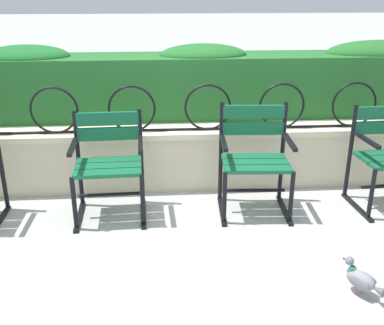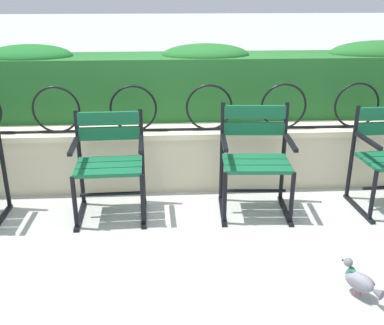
# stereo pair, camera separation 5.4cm
# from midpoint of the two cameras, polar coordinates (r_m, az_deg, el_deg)

# --- Properties ---
(ground_plane) EXTENTS (60.00, 60.00, 0.00)m
(ground_plane) POSITION_cam_midpoint_polar(r_m,az_deg,el_deg) (3.53, -0.28, -9.14)
(ground_plane) COLOR #ADADA8
(stone_wall) EXTENTS (6.37, 0.41, 0.56)m
(stone_wall) POSITION_cam_midpoint_polar(r_m,az_deg,el_deg) (4.29, -1.23, 0.77)
(stone_wall) COLOR beige
(stone_wall) RESTS_ON ground
(iron_arch_fence) EXTENTS (5.85, 0.02, 0.42)m
(iron_arch_fence) POSITION_cam_midpoint_polar(r_m,az_deg,el_deg) (4.07, -2.94, 6.52)
(iron_arch_fence) COLOR black
(iron_arch_fence) RESTS_ON stone_wall
(hedge_row) EXTENTS (6.25, 0.58, 0.72)m
(hedge_row) POSITION_cam_midpoint_polar(r_m,az_deg,el_deg) (4.57, -0.79, 10.10)
(hedge_row) COLOR #236028
(hedge_row) RESTS_ON stone_wall
(park_chair_centre_left) EXTENTS (0.58, 0.54, 0.84)m
(park_chair_centre_left) POSITION_cam_midpoint_polar(r_m,az_deg,el_deg) (3.75, -10.79, 0.11)
(park_chair_centre_left) COLOR #145B38
(park_chair_centre_left) RESTS_ON ground
(park_chair_centre_right) EXTENTS (0.60, 0.55, 0.89)m
(park_chair_centre_right) POSITION_cam_midpoint_polar(r_m,az_deg,el_deg) (3.79, 7.43, 0.72)
(park_chair_centre_right) COLOR #145B38
(park_chair_centre_right) RESTS_ON ground
(pigeon_near_chairs) EXTENTS (0.20, 0.26, 0.22)m
(pigeon_near_chairs) POSITION_cam_midpoint_polar(r_m,az_deg,el_deg) (3.04, 19.95, -13.59)
(pigeon_near_chairs) COLOR gray
(pigeon_near_chairs) RESTS_ON ground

